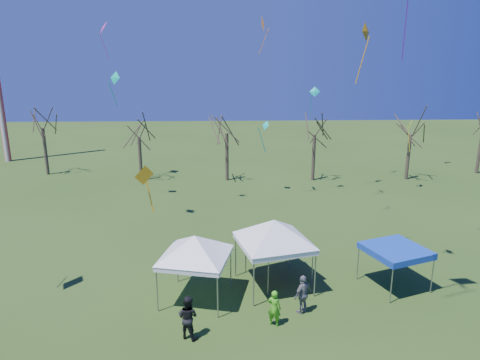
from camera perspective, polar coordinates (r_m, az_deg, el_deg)
The scene contains 21 objects.
ground at distance 19.76m, azimuth 6.45°, elevation -18.73°, with size 140.00×140.00×0.00m, color #2B4716.
tree_0 at distance 47.39m, azimuth -25.05°, elevation 8.31°, with size 3.83×3.83×8.44m.
tree_1 at distance 41.93m, azimuth -13.45°, elevation 7.64°, with size 3.42×3.42×7.54m.
tree_2 at distance 40.84m, azimuth -1.79°, elevation 8.55°, with size 3.71×3.71×8.18m.
tree_3 at distance 41.47m, azimuth 10.02°, elevation 8.14°, with size 3.59×3.59×7.91m.
tree_4 at distance 44.36m, azimuth 21.99°, elevation 7.70°, with size 3.58×3.58×7.89m.
tent_white_west at distance 20.28m, azimuth -6.06°, elevation -7.97°, with size 4.17×4.17×3.78m.
tent_white_mid at distance 21.26m, azimuth 4.60°, elevation -5.93°, with size 4.58×4.58×4.16m.
tent_red at distance 22.27m, azimuth 5.21°, elevation -6.57°, with size 3.60×3.60×3.43m.
tent_blue at distance 23.08m, azimuth 20.06°, elevation -8.86°, with size 3.46×3.46×2.13m.
person_grey at distance 20.24m, azimuth 8.40°, elevation -14.83°, with size 1.08×0.45×1.85m, color slate.
person_green at distance 19.31m, azimuth 4.59°, elevation -16.63°, with size 0.60×0.40×1.66m, color #48B11C.
person_dark at distance 18.58m, azimuth -6.97°, elevation -17.68°, with size 0.92×0.72×1.89m, color black.
kite_1 at distance 20.45m, azimuth -12.68°, elevation 0.58°, with size 1.00×0.94×2.37m.
kite_12 at distance 40.10m, azimuth 21.74°, elevation 6.85°, with size 0.66×0.96×2.90m.
kite_19 at distance 36.62m, azimuth 9.91°, elevation 11.46°, with size 0.92×0.62×2.37m.
kite_13 at distance 35.33m, azimuth -16.38°, elevation 12.90°, with size 1.08×0.99×2.70m.
kite_2 at distance 42.16m, azimuth -17.81°, elevation 18.77°, with size 1.24×1.53×3.26m.
kite_22 at distance 36.67m, azimuth 3.38°, elevation 7.15°, with size 1.02×1.07×2.87m.
kite_11 at distance 34.09m, azimuth 3.14°, elevation 20.08°, with size 0.77×1.30×2.88m.
kite_17 at distance 23.50m, azimuth 16.48°, elevation 18.29°, with size 0.81×0.90×3.05m.
Camera 1 is at (-2.77, -16.19, 10.99)m, focal length 32.00 mm.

